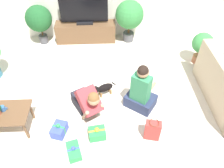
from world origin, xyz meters
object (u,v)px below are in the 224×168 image
at_px(tv_console, 86,32).
at_px(gift_box_c, 59,130).
at_px(gift_box_a, 97,133).
at_px(mug, 3,108).
at_px(person_kneeling, 87,101).
at_px(dog, 103,88).
at_px(coffee_table, 2,114).
at_px(tv, 84,10).
at_px(potted_plant_back_right, 129,16).
at_px(potted_plant_back_left, 39,19).
at_px(gift_box_b, 74,151).
at_px(potted_plant_corner_right, 202,45).
at_px(gift_bag_a, 153,130).
at_px(person_sitting, 141,92).

height_order(tv_console, gift_box_c, tv_console).
xyz_separation_m(gift_box_a, mug, (-1.50, 0.27, 0.40)).
bearing_deg(person_kneeling, dog, 29.72).
height_order(coffee_table, dog, coffee_table).
xyz_separation_m(tv, gift_box_c, (-0.35, -2.89, -0.74)).
bearing_deg(coffee_table, tv_console, 65.71).
xyz_separation_m(potted_plant_back_right, gift_box_c, (-1.45, -2.84, -0.59)).
xyz_separation_m(tv_console, potted_plant_back_left, (-1.11, -0.05, 0.41)).
bearing_deg(gift_box_b, potted_plant_corner_right, 39.32).
bearing_deg(potted_plant_corner_right, potted_plant_back_left, 164.87).
height_order(potted_plant_back_right, gift_bag_a, potted_plant_back_right).
distance_m(potted_plant_back_left, dog, 2.53).
distance_m(potted_plant_back_right, dog, 2.16).
distance_m(tv, potted_plant_back_right, 1.12).
bearing_deg(tv_console, gift_box_a, -84.42).
relative_size(potted_plant_back_left, gift_box_c, 2.95).
relative_size(potted_plant_back_right, gift_box_b, 2.86).
relative_size(tv, potted_plant_corner_right, 1.54).
bearing_deg(gift_box_b, person_sitting, 38.62).
bearing_deg(person_kneeling, gift_box_a, -101.47).
bearing_deg(gift_box_c, tv_console, 83.12).
relative_size(person_sitting, gift_box_a, 3.25).
xyz_separation_m(coffee_table, tv_console, (1.24, 2.75, -0.14)).
xyz_separation_m(potted_plant_corner_right, dog, (-2.22, -0.97, -0.29)).
bearing_deg(gift_box_c, person_sitting, 20.78).
xyz_separation_m(tv, mug, (-1.21, -2.71, -0.35)).
relative_size(potted_plant_corner_right, person_sitting, 0.76).
bearing_deg(gift_box_a, person_kneeling, 108.33).
height_order(gift_box_b, mug, mug).
distance_m(tv, potted_plant_corner_right, 2.86).
bearing_deg(person_sitting, coffee_table, 45.64).
bearing_deg(person_kneeling, potted_plant_corner_right, 0.03).
bearing_deg(person_kneeling, person_sitting, -20.91).
bearing_deg(potted_plant_corner_right, tv, 158.04).
height_order(tv, potted_plant_back_right, tv).
distance_m(dog, gift_box_b, 1.34).
distance_m(person_kneeling, gift_box_a, 0.58).
distance_m(gift_box_c, mug, 0.96).
relative_size(potted_plant_back_right, gift_box_a, 3.49).
relative_size(coffee_table, gift_box_a, 2.88).
xyz_separation_m(tv, potted_plant_back_left, (-1.11, -0.05, -0.19)).
relative_size(person_sitting, gift_box_b, 2.66).
height_order(potted_plant_back_right, gift_box_b, potted_plant_back_right).
height_order(tv, mug, tv).
xyz_separation_m(coffee_table, person_kneeling, (1.37, 0.26, -0.04)).
distance_m(tv_console, mug, 2.97).
relative_size(tv, gift_box_c, 3.45).
distance_m(potted_plant_back_left, mug, 2.67).
relative_size(tv_console, potted_plant_back_left, 1.52).
xyz_separation_m(potted_plant_back_right, potted_plant_corner_right, (1.52, -1.01, -0.21)).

